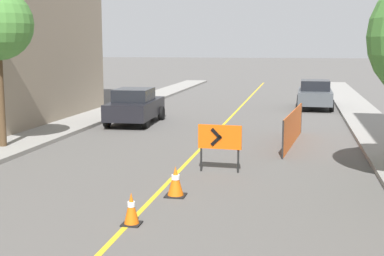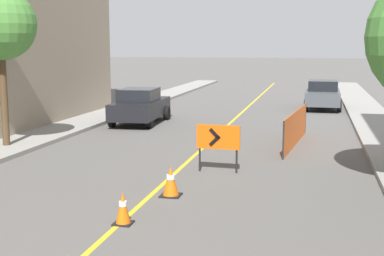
{
  "view_description": "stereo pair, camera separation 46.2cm",
  "coord_description": "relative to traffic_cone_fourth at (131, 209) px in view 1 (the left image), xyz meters",
  "views": [
    {
      "loc": [
        3.23,
        2.71,
        3.51
      ],
      "look_at": [
        0.07,
        18.48,
        1.0
      ],
      "focal_mm": 50.0,
      "sensor_mm": 36.0,
      "label": 1
    },
    {
      "loc": [
        3.68,
        2.81,
        3.51
      ],
      "look_at": [
        0.07,
        18.48,
        1.0
      ],
      "focal_mm": 50.0,
      "sensor_mm": 36.0,
      "label": 2
    }
  ],
  "objects": [
    {
      "name": "sidewalk_left",
      "position": [
        -6.43,
        14.12,
        -0.25
      ],
      "size": [
        1.98,
        53.04,
        0.15
      ],
      "color": "gray",
      "rests_on": "ground_plane"
    },
    {
      "name": "parked_car_curb_mid",
      "position": [
        4.04,
        20.58,
        0.48
      ],
      "size": [
        1.94,
        4.32,
        1.59
      ],
      "rotation": [
        0.0,
        0.0,
        -0.01
      ],
      "color": "#474C51",
      "rests_on": "ground_plane"
    },
    {
      "name": "lane_stripe",
      "position": [
        -0.08,
        14.12,
        -0.32
      ],
      "size": [
        0.12,
        53.04,
        0.01
      ],
      "color": "gold",
      "rests_on": "ground_plane"
    },
    {
      "name": "parked_car_curb_near",
      "position": [
        -4.02,
        13.13,
        0.48
      ],
      "size": [
        2.0,
        4.38,
        1.59
      ],
      "rotation": [
        0.0,
        0.0,
        0.05
      ],
      "color": "black",
      "rests_on": "ground_plane"
    },
    {
      "name": "safety_mesh_fence",
      "position": [
        3.0,
        9.37,
        0.28
      ],
      "size": [
        0.61,
        5.26,
        1.21
      ],
      "rotation": [
        0.0,
        0.0,
        1.46
      ],
      "color": "#EF560C",
      "rests_on": "ground_plane"
    },
    {
      "name": "sidewalk_right",
      "position": [
        6.28,
        14.12,
        -0.25
      ],
      "size": [
        1.98,
        53.04,
        0.15
      ],
      "color": "gray",
      "rests_on": "ground_plane"
    },
    {
      "name": "arrow_barricade_primary",
      "position": [
        1.05,
        4.72,
        0.62
      ],
      "size": [
        1.22,
        0.14,
        1.32
      ],
      "rotation": [
        0.0,
        0.0,
        -0.06
      ],
      "color": "#EF560C",
      "rests_on": "ground_plane"
    },
    {
      "name": "traffic_cone_fourth",
      "position": [
        0.0,
        0.0,
        0.0
      ],
      "size": [
        0.37,
        0.37,
        0.65
      ],
      "color": "black",
      "rests_on": "ground_plane"
    },
    {
      "name": "traffic_cone_fifth",
      "position": [
        0.4,
        2.13,
        0.03
      ],
      "size": [
        0.47,
        0.47,
        0.72
      ],
      "color": "black",
      "rests_on": "ground_plane"
    }
  ]
}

